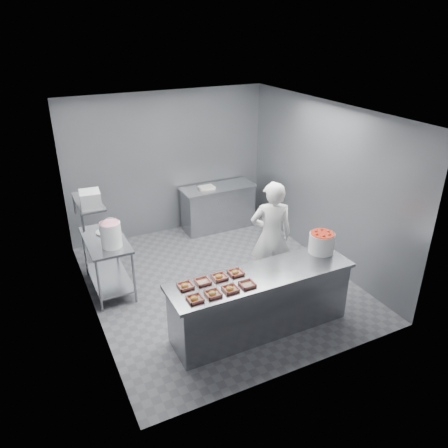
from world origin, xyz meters
The scene contains 24 objects.
floor centered at (0.00, 0.00, 0.00)m, with size 4.50×4.50×0.00m, color #4C4C51.
ceiling centered at (0.00, 0.00, 2.80)m, with size 4.50×4.50×0.00m, color white.
wall_back centered at (0.00, 2.25, 1.40)m, with size 4.00×0.04×2.80m, color slate.
wall_left centered at (-2.00, 0.00, 1.40)m, with size 0.04×4.50×2.80m, color slate.
wall_right centered at (2.00, 0.00, 1.40)m, with size 0.04×4.50×2.80m, color slate.
service_counter centered at (0.00, -1.35, 0.45)m, with size 2.60×0.70×0.90m.
prep_table centered at (-1.65, 0.60, 0.59)m, with size 0.60×1.20×0.90m.
back_counter centered at (0.90, 1.90, 0.45)m, with size 1.50×0.60×0.90m.
wall_shelf centered at (-1.82, 0.60, 1.55)m, with size 0.35×0.90×0.03m, color slate.
tray_0 centered at (-1.03, -1.51, 0.92)m, with size 0.19×0.18×0.06m.
tray_1 centered at (-0.79, -1.51, 0.92)m, with size 0.19×0.18×0.06m.
tray_2 centered at (-0.55, -1.51, 0.92)m, with size 0.19×0.18×0.06m.
tray_3 centered at (-0.31, -1.51, 0.92)m, with size 0.19×0.18×0.04m.
tray_4 centered at (-1.03, -1.19, 0.92)m, with size 0.19×0.18×0.06m.
tray_5 centered at (-0.79, -1.19, 0.92)m, with size 0.19×0.18×0.04m.
tray_6 centered at (-0.55, -1.19, 0.92)m, with size 0.19×0.18×0.06m.
tray_7 centered at (-0.31, -1.19, 0.92)m, with size 0.19×0.18×0.06m.
worker centered at (0.71, -0.44, 0.90)m, with size 0.65×0.43×1.79m, color white.
strawberry_tub centered at (1.08, -1.20, 1.06)m, with size 0.37×0.37×0.30m.
glaze_bucket centered at (-1.60, 0.31, 1.10)m, with size 0.32×0.30×0.47m.
bucket_lid centered at (-1.60, 0.82, 0.91)m, with size 0.29×0.29×0.02m, color white.
rag centered at (-1.59, 0.90, 0.91)m, with size 0.15×0.13×0.02m, color #CCB28C.
appliance centered at (-1.82, 0.34, 1.68)m, with size 0.27×0.31×0.24m, color gray.
paper_stack centered at (0.65, 1.90, 0.92)m, with size 0.30×0.22×0.05m, color silver.
Camera 1 is at (-2.64, -5.57, 3.98)m, focal length 35.00 mm.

